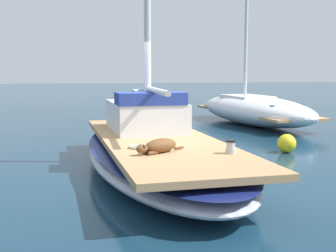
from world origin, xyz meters
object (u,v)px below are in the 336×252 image
at_px(dog_brown, 159,146).
at_px(moored_boat_starboard_side, 254,109).
at_px(sailboat_main, 158,155).
at_px(deck_winch, 231,147).
at_px(mooring_buoy, 287,143).
at_px(coiled_rope, 138,147).
at_px(moored_boat_far_astern, 150,100).

bearing_deg(dog_brown, moored_boat_starboard_side, 59.72).
bearing_deg(dog_brown, sailboat_main, 80.90).
bearing_deg(moored_boat_starboard_side, deck_winch, -113.87).
distance_m(deck_winch, mooring_buoy, 4.12).
bearing_deg(coiled_rope, mooring_buoy, 33.00).
relative_size(moored_boat_starboard_side, moored_boat_far_astern, 1.13).
height_order(deck_winch, moored_boat_starboard_side, moored_boat_starboard_side).
xyz_separation_m(dog_brown, mooring_buoy, (3.57, 2.97, -0.55)).
bearing_deg(sailboat_main, mooring_buoy, 23.70).
height_order(sailboat_main, mooring_buoy, sailboat_main).
bearing_deg(sailboat_main, moored_boat_far_astern, 82.07).
bearing_deg(dog_brown, mooring_buoy, 39.78).
distance_m(dog_brown, moored_boat_far_astern, 13.79).
xyz_separation_m(dog_brown, moored_boat_far_astern, (1.93, 13.65, -0.20)).
bearing_deg(mooring_buoy, deck_winch, -127.68).
bearing_deg(coiled_rope, sailboat_main, 63.92).
xyz_separation_m(dog_brown, deck_winch, (1.07, -0.26, -0.01)).
bearing_deg(mooring_buoy, sailboat_main, -156.30).
bearing_deg(mooring_buoy, moored_boat_starboard_side, 76.19).
relative_size(sailboat_main, coiled_rope, 22.76).
height_order(dog_brown, mooring_buoy, dog_brown).
height_order(dog_brown, moored_boat_far_astern, moored_boat_far_astern).
height_order(coiled_rope, moored_boat_far_astern, moored_boat_far_astern).
xyz_separation_m(sailboat_main, moored_boat_far_astern, (1.69, 12.14, 0.23)).
relative_size(sailboat_main, deck_winch, 35.12).
height_order(sailboat_main, deck_winch, deck_winch).
distance_m(coiled_rope, moored_boat_starboard_side, 9.44).
relative_size(sailboat_main, dog_brown, 8.60).
relative_size(dog_brown, coiled_rope, 2.65).
bearing_deg(sailboat_main, coiled_rope, -116.08).
xyz_separation_m(sailboat_main, deck_winch, (0.83, -1.77, 0.42)).
distance_m(sailboat_main, deck_winch, 2.00).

